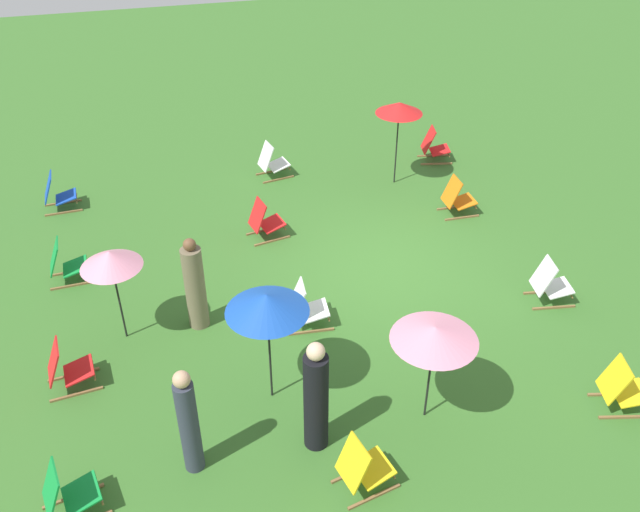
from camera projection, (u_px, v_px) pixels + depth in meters
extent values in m
plane|color=#386B28|center=(382.00, 268.00, 12.58)|extent=(40.00, 40.00, 0.00)
cube|color=olive|center=(74.00, 496.00, 8.49)|extent=(0.20, 0.75, 0.04)
cube|color=#148C38|center=(81.00, 494.00, 8.23)|extent=(0.56, 0.53, 0.13)
cube|color=#148C38|center=(51.00, 489.00, 7.95)|extent=(0.52, 0.35, 0.57)
cylinder|color=olive|center=(99.00, 491.00, 8.34)|extent=(0.44, 0.12, 0.03)
cube|color=olive|center=(374.00, 497.00, 8.48)|extent=(0.20, 0.75, 0.04)
cube|color=olive|center=(357.00, 471.00, 8.80)|extent=(0.20, 0.75, 0.04)
cube|color=yellow|center=(373.00, 468.00, 8.54)|extent=(0.56, 0.53, 0.13)
cube|color=yellow|center=(353.00, 463.00, 8.27)|extent=(0.52, 0.34, 0.57)
cylinder|color=olive|center=(386.00, 466.00, 8.66)|extent=(0.44, 0.12, 0.03)
cube|color=olive|center=(272.00, 241.00, 13.31)|extent=(0.18, 0.75, 0.04)
cube|color=olive|center=(264.00, 230.00, 13.64)|extent=(0.18, 0.75, 0.04)
cube|color=red|center=(272.00, 224.00, 13.37)|extent=(0.55, 0.52, 0.13)
cube|color=red|center=(257.00, 215.00, 13.10)|extent=(0.52, 0.34, 0.57)
cylinder|color=olive|center=(281.00, 224.00, 13.48)|extent=(0.44, 0.11, 0.03)
cube|color=olive|center=(73.00, 286.00, 12.11)|extent=(0.08, 0.76, 0.04)
cube|color=olive|center=(72.00, 272.00, 12.45)|extent=(0.08, 0.76, 0.04)
cube|color=#148C38|center=(75.00, 266.00, 12.17)|extent=(0.50, 0.46, 0.13)
cube|color=#148C38|center=(54.00, 257.00, 11.93)|extent=(0.49, 0.27, 0.57)
cylinder|color=olive|center=(87.00, 268.00, 12.26)|extent=(0.44, 0.05, 0.03)
cube|color=olive|center=(462.00, 218.00, 14.04)|extent=(0.05, 0.76, 0.04)
cube|color=olive|center=(454.00, 207.00, 14.39)|extent=(0.05, 0.76, 0.04)
cube|color=orange|center=(464.00, 202.00, 14.09)|extent=(0.49, 0.44, 0.13)
cube|color=orange|center=(452.00, 192.00, 13.87)|extent=(0.49, 0.26, 0.57)
cylinder|color=olive|center=(472.00, 203.00, 14.17)|extent=(0.44, 0.04, 0.03)
cube|color=olive|center=(554.00, 308.00, 11.60)|extent=(0.16, 0.76, 0.04)
cube|color=olive|center=(544.00, 292.00, 11.96)|extent=(0.16, 0.76, 0.04)
cube|color=white|center=(557.00, 288.00, 11.64)|extent=(0.54, 0.50, 0.13)
cube|color=white|center=(544.00, 276.00, 11.46)|extent=(0.51, 0.32, 0.57)
cylinder|color=olive|center=(568.00, 290.00, 11.70)|extent=(0.44, 0.10, 0.03)
cube|color=olive|center=(77.00, 394.00, 9.92)|extent=(0.12, 0.76, 0.04)
cube|color=olive|center=(74.00, 375.00, 10.26)|extent=(0.12, 0.76, 0.04)
cube|color=red|center=(79.00, 370.00, 9.98)|extent=(0.53, 0.49, 0.13)
cube|color=red|center=(53.00, 362.00, 9.73)|extent=(0.51, 0.30, 0.57)
cylinder|color=olive|center=(94.00, 370.00, 10.08)|extent=(0.44, 0.08, 0.03)
cube|color=olive|center=(279.00, 179.00, 15.42)|extent=(0.18, 0.75, 0.04)
cube|color=olive|center=(271.00, 171.00, 15.75)|extent=(0.18, 0.75, 0.04)
cube|color=white|center=(278.00, 165.00, 15.48)|extent=(0.55, 0.51, 0.13)
cube|color=white|center=(266.00, 156.00, 15.21)|extent=(0.52, 0.33, 0.57)
cylinder|color=olive|center=(286.00, 166.00, 15.59)|extent=(0.44, 0.11, 0.03)
cube|color=olive|center=(436.00, 164.00, 16.07)|extent=(0.19, 0.75, 0.04)
cube|color=olive|center=(433.00, 156.00, 16.43)|extent=(0.19, 0.75, 0.04)
cube|color=red|center=(440.00, 150.00, 16.11)|extent=(0.56, 0.52, 0.13)
cube|color=red|center=(428.00, 140.00, 15.94)|extent=(0.52, 0.34, 0.57)
cylinder|color=olive|center=(448.00, 152.00, 16.16)|extent=(0.44, 0.12, 0.03)
cube|color=olive|center=(625.00, 417.00, 9.57)|extent=(0.21, 0.75, 0.04)
cube|color=olive|center=(613.00, 394.00, 9.93)|extent=(0.21, 0.75, 0.04)
cube|color=yellow|center=(630.00, 393.00, 9.61)|extent=(0.57, 0.53, 0.13)
cube|color=yellow|center=(614.00, 379.00, 9.44)|extent=(0.52, 0.35, 0.57)
cube|color=olive|center=(64.00, 213.00, 14.20)|extent=(0.08, 0.76, 0.04)
cube|color=olive|center=(63.00, 203.00, 14.55)|extent=(0.08, 0.76, 0.04)
cube|color=#1947B7|center=(66.00, 197.00, 14.26)|extent=(0.50, 0.46, 0.13)
cube|color=#1947B7|center=(48.00, 187.00, 14.02)|extent=(0.49, 0.27, 0.57)
cylinder|color=olive|center=(77.00, 198.00, 14.35)|extent=(0.44, 0.05, 0.03)
cube|color=olive|center=(311.00, 332.00, 11.08)|extent=(0.10, 0.76, 0.04)
cube|color=olive|center=(307.00, 315.00, 11.43)|extent=(0.10, 0.76, 0.04)
cube|color=white|center=(315.00, 311.00, 11.13)|extent=(0.51, 0.47, 0.13)
cube|color=white|center=(297.00, 299.00, 10.92)|extent=(0.50, 0.29, 0.57)
cylinder|color=olive|center=(327.00, 313.00, 11.20)|extent=(0.44, 0.06, 0.03)
cylinder|color=black|center=(430.00, 374.00, 9.17)|extent=(0.03, 0.03, 1.62)
cone|color=pink|center=(435.00, 333.00, 8.76)|extent=(1.17, 1.17, 0.21)
cylinder|color=black|center=(397.00, 144.00, 14.82)|extent=(0.03, 0.03, 1.89)
cone|color=red|center=(399.00, 108.00, 14.33)|extent=(1.02, 1.02, 0.25)
cylinder|color=black|center=(118.00, 296.00, 10.55)|extent=(0.03, 0.03, 1.65)
cone|color=pink|center=(110.00, 259.00, 10.14)|extent=(0.95, 0.95, 0.27)
cylinder|color=black|center=(269.00, 348.00, 9.42)|extent=(0.03, 0.03, 1.85)
cone|color=#194CB2|center=(267.00, 303.00, 8.96)|extent=(1.15, 1.15, 0.28)
cylinder|color=#72664C|center=(195.00, 288.00, 10.84)|extent=(0.46, 0.46, 1.50)
sphere|color=brown|center=(189.00, 245.00, 10.36)|extent=(0.20, 0.20, 0.20)
cylinder|color=#333847|center=(189.00, 427.00, 8.48)|extent=(0.32, 0.32, 1.49)
sphere|color=tan|center=(181.00, 379.00, 8.00)|extent=(0.22, 0.22, 0.22)
cylinder|color=black|center=(316.00, 402.00, 8.78)|extent=(0.35, 0.35, 1.56)
sphere|color=beige|center=(316.00, 352.00, 8.27)|extent=(0.24, 0.24, 0.24)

